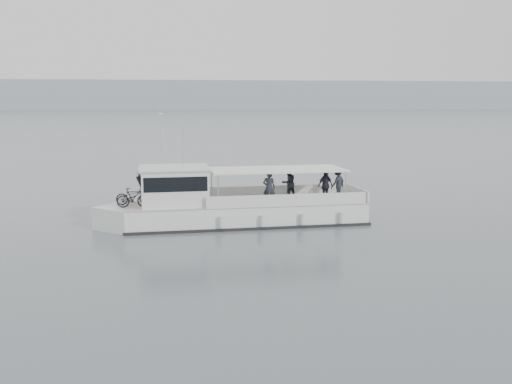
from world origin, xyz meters
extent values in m
plane|color=#535E61|center=(0.00, 0.00, 0.00)|extent=(1400.00, 1400.00, 0.00)
cube|color=#939EA8|center=(0.00, 560.00, 14.00)|extent=(1400.00, 90.00, 28.00)
cube|color=silver|center=(-4.10, -3.65, 0.44)|extent=(12.03, 4.04, 1.28)
cube|color=silver|center=(-10.00, -4.10, 0.44)|extent=(3.20, 3.20, 1.28)
cube|color=beige|center=(-4.10, -3.65, 1.08)|extent=(12.03, 4.04, 0.06)
cube|color=black|center=(-4.10, -3.65, 0.05)|extent=(12.24, 4.17, 0.18)
cube|color=silver|center=(-2.45, -2.00, 1.38)|extent=(7.87, 0.69, 0.59)
cube|color=silver|center=(-2.22, -5.03, 1.38)|extent=(7.87, 0.69, 0.59)
cube|color=silver|center=(1.75, -3.21, 1.38)|extent=(0.34, 3.15, 0.59)
cube|color=silver|center=(-7.64, -3.92, 1.97)|extent=(3.35, 2.89, 1.77)
cube|color=black|center=(-9.17, -4.03, 2.12)|extent=(0.74, 2.50, 1.14)
cube|color=black|center=(-7.64, -3.92, 2.27)|extent=(3.15, 2.92, 0.69)
cube|color=silver|center=(-7.64, -3.92, 2.91)|extent=(3.56, 3.10, 0.10)
cube|color=white|center=(-2.53, -3.53, 2.71)|extent=(6.91, 3.45, 0.08)
cylinder|color=silver|center=(-5.57, -5.15, 1.90)|extent=(0.06, 0.06, 1.63)
cylinder|color=silver|center=(-5.78, -2.39, 1.90)|extent=(0.06, 0.06, 1.63)
cylinder|color=silver|center=(0.72, -4.67, 1.90)|extent=(0.06, 0.06, 1.63)
cylinder|color=silver|center=(0.51, -1.92, 1.90)|extent=(0.06, 0.06, 1.63)
cylinder|color=silver|center=(-8.30, -3.08, 4.19)|extent=(0.03, 0.03, 2.56)
cylinder|color=silver|center=(-7.20, -4.58, 3.99)|extent=(0.03, 0.03, 2.17)
cylinder|color=silver|center=(-5.45, -5.49, 0.49)|extent=(0.25, 0.25, 0.49)
cylinder|color=silver|center=(-3.48, -5.34, 0.49)|extent=(0.25, 0.25, 0.49)
cylinder|color=silver|center=(-1.51, -5.20, 0.49)|extent=(0.25, 0.25, 0.49)
cylinder|color=silver|center=(0.45, -5.05, 0.49)|extent=(0.25, 0.25, 0.49)
imported|color=black|center=(-9.64, -3.67, 1.53)|extent=(1.73, 0.72, 0.89)
imported|color=black|center=(-9.58, -4.46, 1.55)|extent=(1.59, 0.56, 0.94)
imported|color=#242630|center=(-3.05, -4.46, 1.91)|extent=(0.67, 0.51, 1.66)
imported|color=#242630|center=(-1.80, -2.78, 1.91)|extent=(0.98, 0.88, 1.66)
imported|color=#242630|center=(-0.13, -3.94, 1.91)|extent=(1.04, 0.86, 1.66)
imported|color=#242630|center=(0.78, -2.89, 1.91)|extent=(1.21, 1.17, 1.66)
cube|color=silver|center=(-25.02, 304.14, 0.30)|extent=(5.65, 5.94, 0.75)
cube|color=silver|center=(-25.02, 304.14, 0.62)|extent=(2.75, 2.78, 0.45)
cylinder|color=silver|center=(-25.02, 304.14, 4.02)|extent=(0.08, 0.08, 6.83)
camera|label=1|loc=(-6.84, -31.67, 5.98)|focal=40.00mm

